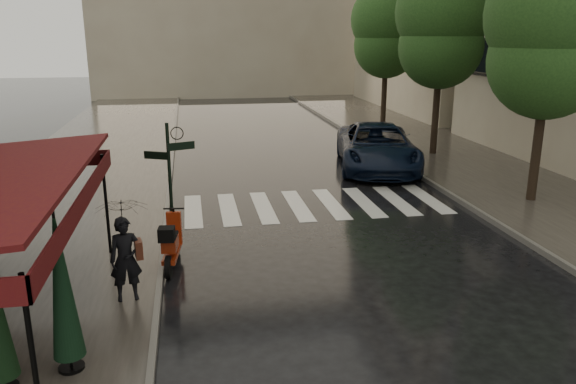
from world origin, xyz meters
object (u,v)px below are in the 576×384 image
object	(u,v)px
parked_car	(377,147)
parasol_front	(62,283)
scooter	(171,244)
pedestrian_with_umbrella	(123,219)

from	to	relation	value
parked_car	parasol_front	world-z (taller)	parasol_front
scooter	parasol_front	world-z (taller)	parasol_front
pedestrian_with_umbrella	parked_car	distance (m)	13.09
pedestrian_with_umbrella	parked_car	bearing A→B (deg)	39.21
pedestrian_with_umbrella	parked_car	world-z (taller)	pedestrian_with_umbrella
pedestrian_with_umbrella	scooter	bearing A→B (deg)	54.10
parked_car	parasol_front	bearing A→B (deg)	-114.08
pedestrian_with_umbrella	parked_car	xyz separation A→B (m)	(8.37, 10.02, -0.90)
scooter	parked_car	world-z (taller)	parked_car
pedestrian_with_umbrella	scooter	world-z (taller)	pedestrian_with_umbrella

